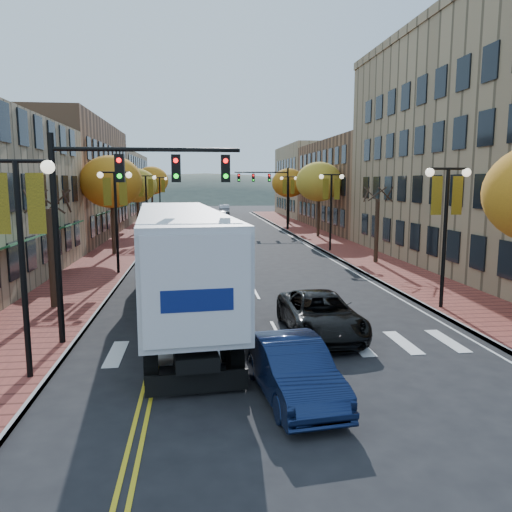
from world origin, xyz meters
name	(u,v)px	position (x,y,z in m)	size (l,w,h in m)	color
ground	(297,370)	(0.00, 0.00, 0.00)	(200.00, 200.00, 0.00)	black
sidewalk_left	(129,241)	(-9.00, 32.50, 0.07)	(4.00, 85.00, 0.15)	brown
sidewalk_right	(322,239)	(9.00, 32.50, 0.07)	(4.00, 85.00, 0.15)	brown
building_left_mid	(46,181)	(-17.00, 36.00, 5.50)	(12.00, 24.00, 11.00)	brown
building_left_far	(97,187)	(-17.00, 61.00, 4.75)	(12.00, 26.00, 9.50)	#9E8966
building_right_mid	(383,186)	(18.50, 42.00, 5.00)	(15.00, 24.00, 10.00)	brown
building_right_far	(332,181)	(18.50, 64.00, 5.50)	(15.00, 20.00, 11.00)	#9E8966
tree_left_a	(52,258)	(-9.00, 8.00, 2.25)	(0.28, 0.28, 4.20)	#382619
tree_left_b	(111,182)	(-9.00, 24.00, 5.45)	(4.48, 4.48, 7.21)	#382619
tree_left_c	(137,186)	(-9.00, 40.00, 5.05)	(4.16, 4.16, 6.69)	#382619
tree_left_d	(152,181)	(-9.00, 58.00, 5.60)	(4.61, 4.61, 7.42)	#382619
tree_right_b	(377,231)	(9.00, 18.00, 2.25)	(0.28, 0.28, 4.20)	#382619
tree_right_c	(319,182)	(9.00, 34.00, 5.45)	(4.48, 4.48, 7.21)	#382619
tree_right_d	(289,183)	(9.00, 50.00, 5.29)	(4.35, 4.35, 7.00)	#382619
lamp_left_a	(20,227)	(-7.50, 0.00, 4.29)	(1.96, 0.36, 6.05)	black
lamp_left_b	(116,202)	(-7.50, 16.00, 4.29)	(1.96, 0.36, 6.05)	black
lamp_left_c	(146,194)	(-7.50, 34.00, 4.29)	(1.96, 0.36, 6.05)	black
lamp_left_d	(160,191)	(-7.50, 52.00, 4.29)	(1.96, 0.36, 6.05)	black
lamp_right_a	(446,210)	(7.50, 6.00, 4.29)	(1.96, 0.36, 6.05)	black
lamp_right_b	(331,197)	(7.50, 24.00, 4.29)	(1.96, 0.36, 6.05)	black
lamp_right_c	(289,192)	(7.50, 42.00, 4.29)	(1.96, 0.36, 6.05)	black
traffic_mast_near	(115,199)	(-5.48, 3.00, 4.92)	(6.10, 0.35, 7.00)	black
traffic_mast_far	(271,187)	(5.48, 42.00, 4.92)	(6.10, 0.34, 7.00)	black
semi_truck	(178,253)	(-3.64, 6.64, 2.57)	(4.35, 17.78, 4.40)	black
navy_sedan	(293,369)	(-0.50, -1.83, 0.76)	(1.60, 4.58, 1.51)	#0D1837
black_suv	(320,314)	(1.51, 3.26, 0.75)	(2.48, 5.38, 1.49)	black
car_far_white	(195,220)	(-3.09, 49.56, 0.64)	(1.51, 3.76, 1.28)	silver
car_far_silver	(222,216)	(0.68, 56.94, 0.63)	(1.77, 4.35, 1.26)	#B1B2B9
car_far_oncoming	(224,209)	(1.88, 71.65, 0.81)	(1.72, 4.93, 1.63)	#B4B5BC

